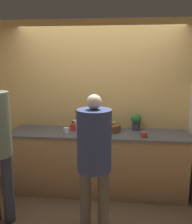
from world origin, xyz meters
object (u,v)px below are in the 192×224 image
(cup_red, at_px, (144,134))
(fruit_bowl, at_px, (109,128))
(utensil_crock, at_px, (77,124))
(person_center, at_px, (94,152))
(cup_white, at_px, (66,130))
(potted_plant, at_px, (136,121))
(bottle_red, at_px, (73,127))
(bottle_green, at_px, (91,130))

(cup_red, bearing_deg, fruit_bowl, 152.16)
(cup_red, bearing_deg, utensil_crock, 159.68)
(person_center, xyz_separation_m, utensil_crock, (-0.41, 1.16, 0.02))
(person_center, bearing_deg, utensil_crock, 109.35)
(fruit_bowl, bearing_deg, cup_red, -27.84)
(cup_white, distance_m, potted_plant, 1.07)
(bottle_red, distance_m, bottle_green, 0.39)
(person_center, relative_size, bottle_red, 11.50)
(bottle_green, xyz_separation_m, cup_white, (-0.38, 0.12, -0.05))
(potted_plant, bearing_deg, utensil_crock, 179.28)
(bottle_red, relative_size, potted_plant, 0.56)
(person_center, height_order, utensil_crock, person_center)
(bottle_red, height_order, cup_white, bottle_red)
(bottle_red, distance_m, cup_red, 1.07)
(potted_plant, bearing_deg, bottle_green, -149.99)
(cup_red, relative_size, potted_plant, 0.35)
(utensil_crock, distance_m, bottle_green, 0.48)
(potted_plant, bearing_deg, person_center, -114.16)
(cup_white, xyz_separation_m, cup_red, (1.13, -0.11, 0.00))
(bottle_green, relative_size, cup_white, 2.63)
(utensil_crock, height_order, cup_red, utensil_crock)
(fruit_bowl, bearing_deg, bottle_green, -131.72)
(person_center, distance_m, fruit_bowl, 1.06)
(fruit_bowl, bearing_deg, person_center, -95.96)
(utensil_crock, height_order, bottle_red, utensil_crock)
(cup_white, bearing_deg, fruit_bowl, 13.86)
(bottle_green, bearing_deg, potted_plant, 30.01)
(fruit_bowl, relative_size, bottle_green, 1.63)
(bottle_red, xyz_separation_m, potted_plant, (0.95, 0.13, 0.08))
(fruit_bowl, distance_m, potted_plant, 0.43)
(bottle_red, bearing_deg, cup_white, -123.12)
(bottle_green, distance_m, potted_plant, 0.76)
(fruit_bowl, xyz_separation_m, utensil_crock, (-0.52, 0.11, 0.02))
(bottle_green, bearing_deg, bottle_red, 140.76)
(fruit_bowl, height_order, cup_red, fruit_bowl)
(cup_white, relative_size, cup_red, 0.91)
(utensil_crock, height_order, cup_white, utensil_crock)
(cup_white, distance_m, cup_red, 1.13)
(utensil_crock, height_order, bottle_green, utensil_crock)
(utensil_crock, xyz_separation_m, potted_plant, (0.93, -0.01, 0.07))
(person_center, xyz_separation_m, potted_plant, (0.52, 1.15, 0.09))
(bottle_green, bearing_deg, cup_white, 162.55)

